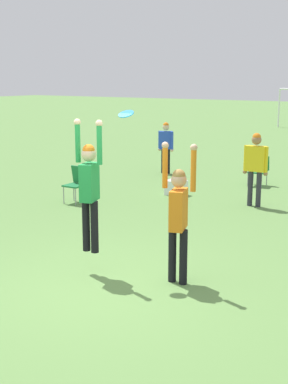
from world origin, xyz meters
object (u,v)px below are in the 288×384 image
Objects in this scene: frisbee at (126,114)px; person_spectator_far at (256,162)px; camping_chair_1 at (259,168)px; camping_chair_4 at (77,181)px; person_spectator_near at (166,143)px; person_jumping at (89,183)px; person_defending at (178,210)px; cooler_box at (176,188)px.

person_spectator_far is (0.03, 5.26, -1.43)m from frisbee.
camping_chair_1 is 0.48× the size of person_spectator_far.
camping_chair_1 is 0.94× the size of camping_chair_4.
person_spectator_near reaches higher than camping_chair_4.
person_spectator_near is at bearing -11.96° from camping_chair_1.
person_spectator_near is at bearing 6.23° from person_jumping.
person_jumping reaches higher than person_defending.
camping_chair_4 is 4.32m from person_spectator_far.
camping_chair_1 is 1.60× the size of cooler_box.
person_defending reaches higher than person_spectator_far.
cooler_box is (-2.14, 5.33, -2.30)m from frisbee.
frisbee is at bearing -104.38° from person_defending.
person_defending is 5.29m from person_spectator_far.
person_defending reaches higher than camping_chair_1.
person_spectator_near is 0.93× the size of person_spectator_far.
person_jumping is at bearing -139.91° from frisbee.
camping_chair_4 is (-4.66, 3.23, -0.59)m from person_defending.
frisbee reaches higher than camping_chair_4.
camping_chair_1 is at bearing -123.76° from camping_chair_4.
person_defending is at bearing 2.71° from frisbee.
person_spectator_far reaches higher than camping_chair_1.
person_spectator_near is 4.84m from person_spectator_far.
cooler_box is (1.62, 2.06, -0.34)m from camping_chair_4.
camping_chair_4 reaches higher than camping_chair_1.
person_spectator_far is (4.04, -2.67, 0.09)m from person_spectator_near.
person_spectator_far is at bearing 89.66° from frisbee.
person_jumping is at bearing -96.81° from person_spectator_far.
person_spectator_far reaches higher than person_spectator_near.
frisbee is at bearing -92.43° from person_spectator_far.
camping_chair_4 is (-2.96, -4.44, 0.04)m from camping_chair_1.
person_defending is at bearing 94.47° from camping_chair_1.
camping_chair_4 is at bearing -128.21° from cooler_box.
person_defending reaches higher than camping_chair_4.
person_spectator_near reaches higher than cooler_box.
frisbee is at bearing 87.95° from camping_chair_1.
person_spectator_far is (3.80, 1.99, 0.53)m from camping_chair_4.
person_defending is at bearing 145.26° from camping_chair_4.
camping_chair_1 reaches higher than cooler_box.
frisbee is 9.02m from person_spectator_near.
person_jumping is at bearing 84.61° from camping_chair_1.
person_jumping reaches higher than person_spectator_far.
person_spectator_near is at bearing -87.02° from camping_chair_4.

